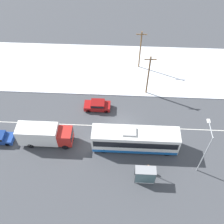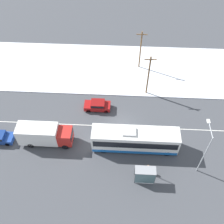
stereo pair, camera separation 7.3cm
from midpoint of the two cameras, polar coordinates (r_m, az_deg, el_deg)
ground_plane at (r=38.97m, az=2.19°, el=-3.20°), size 120.00×120.00×0.00m
snow_lot at (r=47.99m, az=2.64°, el=9.41°), size 80.00×13.53×0.12m
lane_marking_center at (r=38.97m, az=2.19°, el=-3.20°), size 60.00×0.12×0.00m
city_bus at (r=35.60m, az=5.09°, el=-5.99°), size 11.60×2.57×3.60m
box_truck at (r=37.11m, az=-14.54°, el=-4.72°), size 7.40×2.30×3.24m
sedan_car at (r=40.63m, az=-3.12°, el=1.50°), size 4.04×1.80×1.49m
pedestrian_at_stop at (r=34.48m, az=7.89°, el=-11.92°), size 0.57×0.25×1.57m
bus_shelter at (r=33.18m, az=7.30°, el=-13.42°), size 2.56×1.20×2.40m
streetlamp at (r=33.19m, az=19.75°, el=-7.17°), size 0.36×2.81×7.48m
utility_pole_roadside at (r=41.23m, az=7.99°, el=7.95°), size 1.80×0.24×7.43m
utility_pole_snowlot at (r=46.23m, az=6.26°, el=13.34°), size 1.80×0.24×7.33m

